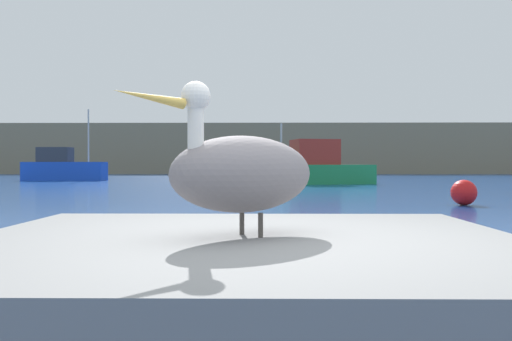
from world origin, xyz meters
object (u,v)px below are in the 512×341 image
Objects in this scene: pelican at (243,172)px; fishing_boat_blue at (63,168)px; mooring_buoy at (464,193)px; fishing_boat_green at (315,168)px.

pelican is 0.19× the size of fishing_boat_blue.
fishing_boat_blue is 33.06m from mooring_buoy.
fishing_boat_blue is 20.15m from fishing_boat_green.
fishing_boat_green reaches higher than pelican.
fishing_boat_blue is at bearing -34.22° from fishing_boat_green.
pelican is 0.15× the size of fishing_boat_green.
fishing_boat_blue is at bearing 131.22° from mooring_buoy.
pelican is 15.18m from mooring_buoy.
fishing_boat_green is (18.83, -7.18, 0.06)m from fishing_boat_blue.
pelican is 1.48× the size of mooring_buoy.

